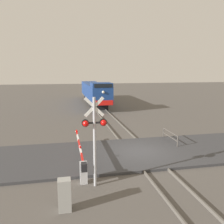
# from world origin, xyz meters

# --- Properties ---
(ground_plane) EXTENTS (160.00, 160.00, 0.00)m
(ground_plane) POSITION_xyz_m (0.00, 0.00, 0.00)
(ground_plane) COLOR #514C47
(rail_track_left) EXTENTS (0.08, 80.00, 0.15)m
(rail_track_left) POSITION_xyz_m (-0.72, 0.00, 0.07)
(rail_track_left) COLOR #59544C
(rail_track_left) RESTS_ON ground_plane
(rail_track_right) EXTENTS (0.08, 80.00, 0.15)m
(rail_track_right) POSITION_xyz_m (0.72, 0.00, 0.07)
(rail_track_right) COLOR #59544C
(rail_track_right) RESTS_ON ground_plane
(road_surface) EXTENTS (36.00, 5.92, 0.16)m
(road_surface) POSITION_xyz_m (0.00, 0.00, 0.08)
(road_surface) COLOR #38383A
(road_surface) RESTS_ON ground_plane
(locomotive) EXTENTS (2.71, 18.43, 3.89)m
(locomotive) POSITION_xyz_m (0.00, 23.65, 2.04)
(locomotive) COLOR black
(locomotive) RESTS_ON ground_plane
(crossing_signal) EXTENTS (1.18, 0.33, 4.40)m
(crossing_signal) POSITION_xyz_m (-3.53, -3.84, 2.76)
(crossing_signal) COLOR #ADADB2
(crossing_signal) RESTS_ON ground_plane
(crossing_gate) EXTENTS (0.36, 7.07, 1.22)m
(crossing_gate) POSITION_xyz_m (-4.06, -2.33, 0.77)
(crossing_gate) COLOR silver
(crossing_gate) RESTS_ON ground_plane
(utility_cabinet) EXTENTS (0.52, 0.44, 1.35)m
(utility_cabinet) POSITION_xyz_m (-5.00, -5.60, 0.67)
(utility_cabinet) COLOR #999993
(utility_cabinet) RESTS_ON ground_plane
(guard_railing) EXTENTS (0.08, 2.51, 0.95)m
(guard_railing) POSITION_xyz_m (2.98, 1.60, 0.62)
(guard_railing) COLOR #4C4742
(guard_railing) RESTS_ON ground_plane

